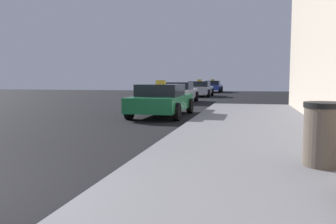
{
  "coord_description": "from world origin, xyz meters",
  "views": [
    {
      "loc": [
        3.89,
        -3.06,
        1.48
      ],
      "look_at": [
        2.21,
        4.11,
        0.78
      ],
      "focal_mm": 37.53,
      "sensor_mm": 36.0,
      "label": 1
    }
  ],
  "objects_px": {
    "car_white": "(179,92)",
    "car_silver": "(200,89)",
    "trash_bin": "(325,134)",
    "car_blue": "(213,86)",
    "car_green": "(162,100)"
  },
  "relations": [
    {
      "from": "trash_bin",
      "to": "car_white",
      "type": "distance_m",
      "value": 16.83
    },
    {
      "from": "trash_bin",
      "to": "car_blue",
      "type": "relative_size",
      "value": 0.22
    },
    {
      "from": "trash_bin",
      "to": "car_silver",
      "type": "bearing_deg",
      "value": 102.55
    },
    {
      "from": "trash_bin",
      "to": "car_silver",
      "type": "height_order",
      "value": "car_silver"
    },
    {
      "from": "trash_bin",
      "to": "car_silver",
      "type": "distance_m",
      "value": 24.36
    },
    {
      "from": "car_green",
      "to": "car_silver",
      "type": "xyz_separation_m",
      "value": [
        -0.76,
        16.03,
        0.0
      ]
    },
    {
      "from": "car_white",
      "to": "car_silver",
      "type": "height_order",
      "value": "car_silver"
    },
    {
      "from": "car_silver",
      "to": "car_blue",
      "type": "relative_size",
      "value": 0.99
    },
    {
      "from": "car_white",
      "to": "trash_bin",
      "type": "bearing_deg",
      "value": -71.03
    },
    {
      "from": "car_green",
      "to": "car_silver",
      "type": "height_order",
      "value": "same"
    },
    {
      "from": "trash_bin",
      "to": "car_blue",
      "type": "distance_m",
      "value": 33.52
    },
    {
      "from": "car_green",
      "to": "car_blue",
      "type": "bearing_deg",
      "value": 91.42
    },
    {
      "from": "car_white",
      "to": "car_blue",
      "type": "distance_m",
      "value": 17.21
    },
    {
      "from": "car_silver",
      "to": "car_blue",
      "type": "xyz_separation_m",
      "value": [
        0.13,
        9.34,
        -0.0
      ]
    },
    {
      "from": "trash_bin",
      "to": "car_white",
      "type": "xyz_separation_m",
      "value": [
        -5.47,
        15.92,
        0.0
      ]
    }
  ]
}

